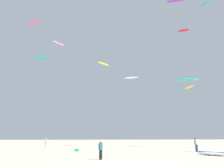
# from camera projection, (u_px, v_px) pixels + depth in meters

# --- Properties ---
(ground_plane) EXTENTS (120.00, 120.00, 0.00)m
(ground_plane) POSITION_uv_depth(u_px,v_px,m) (130.00, 167.00, 14.63)
(ground_plane) COLOR beige
(person_foreground) EXTENTS (0.46, 0.40, 1.69)m
(person_foreground) POSITION_uv_depth(u_px,v_px,m) (101.00, 148.00, 18.68)
(person_foreground) COLOR #2D2D33
(person_foreground) RESTS_ON ground
(person_midground) EXTENTS (0.55, 0.40, 1.79)m
(person_midground) POSITION_uv_depth(u_px,v_px,m) (196.00, 143.00, 26.32)
(person_midground) COLOR navy
(person_midground) RESTS_ON ground
(person_left) EXTENTS (0.35, 0.43, 1.56)m
(person_left) POSITION_uv_depth(u_px,v_px,m) (46.00, 143.00, 29.68)
(person_left) COLOR silver
(person_left) RESTS_ON ground
(kite_grounded_near) EXTENTS (2.88, 2.97, 0.39)m
(kite_grounded_near) POSITION_uv_depth(u_px,v_px,m) (213.00, 154.00, 21.84)
(kite_grounded_near) COLOR white
(kite_grounded_near) RESTS_ON ground
(cooler_box) EXTENTS (0.56, 0.36, 0.32)m
(cooler_box) POSITION_uv_depth(u_px,v_px,m) (77.00, 150.00, 26.77)
(cooler_box) COLOR #19B29E
(cooler_box) RESTS_ON ground
(kite_aloft_0) EXTENTS (1.54, 2.46, 0.34)m
(kite_aloft_0) POSITION_uv_depth(u_px,v_px,m) (206.00, 3.00, 39.75)
(kite_aloft_0) COLOR #19B29E
(kite_aloft_1) EXTENTS (2.75, 1.86, 0.54)m
(kite_aloft_1) POSITION_uv_depth(u_px,v_px,m) (184.00, 30.00, 50.59)
(kite_aloft_1) COLOR red
(kite_aloft_2) EXTENTS (3.41, 3.35, 0.96)m
(kite_aloft_2) POSITION_uv_depth(u_px,v_px,m) (103.00, 64.00, 46.72)
(kite_aloft_2) COLOR yellow
(kite_aloft_3) EXTENTS (3.78, 2.17, 0.65)m
(kite_aloft_3) POSITION_uv_depth(u_px,v_px,m) (177.00, 0.00, 35.89)
(kite_aloft_3) COLOR purple
(kite_aloft_4) EXTENTS (4.37, 2.70, 1.04)m
(kite_aloft_4) POSITION_uv_depth(u_px,v_px,m) (131.00, 78.00, 54.56)
(kite_aloft_4) COLOR white
(kite_aloft_5) EXTENTS (3.37, 2.00, 0.60)m
(kite_aloft_5) POSITION_uv_depth(u_px,v_px,m) (41.00, 58.00, 52.09)
(kite_aloft_5) COLOR #19B29E
(kite_aloft_6) EXTENTS (2.47, 2.64, 0.73)m
(kite_aloft_6) POSITION_uv_depth(u_px,v_px,m) (58.00, 43.00, 43.78)
(kite_aloft_6) COLOR #E5598C
(kite_aloft_7) EXTENTS (4.12, 1.66, 0.62)m
(kite_aloft_7) POSITION_uv_depth(u_px,v_px,m) (188.00, 80.00, 34.29)
(kite_aloft_7) COLOR #19B29E
(kite_aloft_8) EXTENTS (1.37, 3.19, 0.31)m
(kite_aloft_8) POSITION_uv_depth(u_px,v_px,m) (189.00, 87.00, 43.06)
(kite_aloft_8) COLOR yellow
(kite_aloft_9) EXTENTS (3.75, 2.21, 0.51)m
(kite_aloft_9) POSITION_uv_depth(u_px,v_px,m) (33.00, 22.00, 48.25)
(kite_aloft_9) COLOR #E5598C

